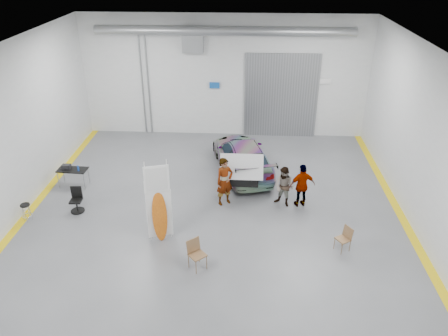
# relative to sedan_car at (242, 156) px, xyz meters

# --- Properties ---
(ground) EXTENTS (16.00, 16.00, 0.00)m
(ground) POSITION_rel_sedan_car_xyz_m (-0.98, -3.95, -0.70)
(ground) COLOR #56585D
(ground) RESTS_ON ground
(room_shell) EXTENTS (14.02, 16.18, 6.01)m
(room_shell) POSITION_rel_sedan_car_xyz_m (-0.74, -1.73, 3.38)
(room_shell) COLOR silver
(room_shell) RESTS_ON ground
(sedan_car) EXTENTS (3.11, 5.19, 1.41)m
(sedan_car) POSITION_rel_sedan_car_xyz_m (0.00, 0.00, 0.00)
(sedan_car) COLOR white
(sedan_car) RESTS_ON ground
(person_a) EXTENTS (0.83, 0.76, 1.90)m
(person_a) POSITION_rel_sedan_car_xyz_m (-0.62, -2.72, 0.25)
(person_a) COLOR #8B6F4C
(person_a) RESTS_ON ground
(person_b) EXTENTS (0.97, 0.90, 1.58)m
(person_b) POSITION_rel_sedan_car_xyz_m (1.61, -2.72, 0.09)
(person_b) COLOR slate
(person_b) RESTS_ON ground
(person_c) EXTENTS (1.07, 0.66, 1.72)m
(person_c) POSITION_rel_sedan_car_xyz_m (2.26, -2.72, 0.16)
(person_c) COLOR #A26C36
(person_c) RESTS_ON ground
(surfboard_display) EXTENTS (0.81, 0.39, 2.93)m
(surfboard_display) POSITION_rel_sedan_car_xyz_m (-2.70, -5.10, 0.49)
(surfboard_display) COLOR white
(surfboard_display) RESTS_ON ground
(folding_chair_near) EXTENTS (0.64, 0.71, 0.97)m
(folding_chair_near) POSITION_rel_sedan_car_xyz_m (-1.25, -6.49, -0.40)
(folding_chair_near) COLOR brown
(folding_chair_near) RESTS_ON ground
(folding_chair_far) EXTENTS (0.54, 0.65, 0.84)m
(folding_chair_far) POSITION_rel_sedan_car_xyz_m (3.32, -5.36, -0.44)
(folding_chair_far) COLOR brown
(folding_chair_far) RESTS_ON ground
(shop_stool) EXTENTS (0.35, 0.35, 0.68)m
(shop_stool) POSITION_rel_sedan_car_xyz_m (-7.61, -4.28, -0.36)
(shop_stool) COLOR black
(shop_stool) RESTS_ON ground
(work_table) EXTENTS (1.21, 0.66, 0.96)m
(work_table) POSITION_rel_sedan_car_xyz_m (-6.90, -1.69, 0.04)
(work_table) COLOR gray
(work_table) RESTS_ON ground
(office_chair) EXTENTS (0.51, 0.51, 0.95)m
(office_chair) POSITION_rel_sedan_car_xyz_m (-6.04, -3.55, -0.29)
(office_chair) COLOR black
(office_chair) RESTS_ON ground
(trunk_lid) EXTENTS (1.64, 1.00, 0.04)m
(trunk_lid) POSITION_rel_sedan_car_xyz_m (0.00, -2.17, 0.72)
(trunk_lid) COLOR silver
(trunk_lid) RESTS_ON sedan_car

